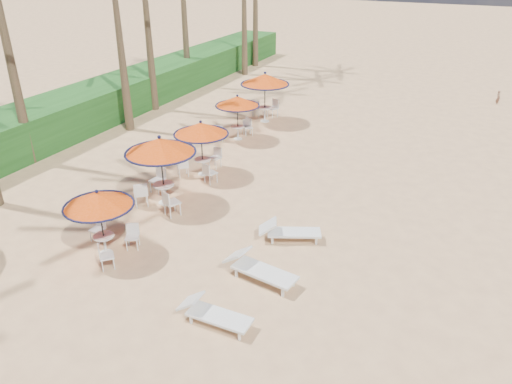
% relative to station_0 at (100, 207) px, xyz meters
% --- Properties ---
extents(ground, '(160.00, 160.00, 0.00)m').
position_rel_station_0_xyz_m(ground, '(4.57, -0.36, -1.56)').
color(ground, tan).
rests_on(ground, ground).
extents(scrub_hedge, '(3.00, 40.00, 1.80)m').
position_rel_station_0_xyz_m(scrub_hedge, '(-8.93, 10.64, -0.66)').
color(scrub_hedge, '#194716').
rests_on(scrub_hedge, ground).
extents(station_0, '(2.05, 2.05, 2.14)m').
position_rel_station_0_xyz_m(station_0, '(0.00, 0.00, 0.00)').
color(station_0, black).
rests_on(station_0, ground).
extents(station_1, '(2.49, 2.49, 2.59)m').
position_rel_station_0_xyz_m(station_1, '(-0.31, 3.45, 0.33)').
color(station_1, black).
rests_on(station_1, ground).
extents(station_2, '(2.19, 2.19, 2.29)m').
position_rel_station_0_xyz_m(station_2, '(-0.31, 6.24, 0.11)').
color(station_2, black).
rests_on(station_2, ground).
extents(station_3, '(2.10, 2.13, 2.19)m').
position_rel_station_0_xyz_m(station_3, '(-0.91, 10.58, 0.04)').
color(station_3, black).
rests_on(station_3, ground).
extents(station_4, '(2.52, 2.52, 2.63)m').
position_rel_station_0_xyz_m(station_4, '(-0.86, 13.60, 0.44)').
color(station_4, black).
rests_on(station_4, ground).
extents(lounger_near, '(1.90, 0.61, 0.68)m').
position_rel_station_0_xyz_m(lounger_near, '(4.44, -1.39, -1.25)').
color(lounger_near, silver).
rests_on(lounger_near, ground).
extents(lounger_mid, '(2.24, 1.02, 0.77)m').
position_rel_station_0_xyz_m(lounger_mid, '(4.68, 0.74, -1.20)').
color(lounger_mid, silver).
rests_on(lounger_mid, ground).
extents(lounger_far, '(2.02, 1.33, 0.70)m').
position_rel_station_0_xyz_m(lounger_far, '(4.67, 3.00, -1.24)').
color(lounger_far, silver).
rests_on(lounger_far, ground).
extents(person, '(0.32, 0.38, 0.88)m').
position_rel_station_0_xyz_m(person, '(10.23, 22.17, -1.13)').
color(person, '#8A5D46').
rests_on(person, ground).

